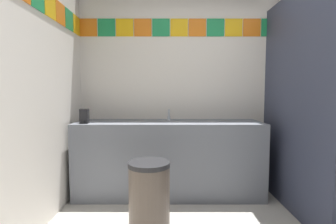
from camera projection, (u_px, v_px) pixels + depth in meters
wall_back at (223, 76)px, 3.23m from camera, size 3.62×0.09×2.83m
vanity_counter at (169, 157)px, 2.98m from camera, size 2.13×0.59×0.87m
faucet_center at (169, 116)px, 3.03m from camera, size 0.04×0.10×0.14m
soap_dispenser at (85, 116)px, 2.77m from camera, size 0.09×0.09×0.16m
stall_divider at (326, 104)px, 2.27m from camera, size 0.92×1.40×2.21m
toilet at (320, 172)px, 2.86m from camera, size 0.39×0.49×0.74m
trash_bin at (150, 196)px, 2.19m from camera, size 0.36×0.36×0.61m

